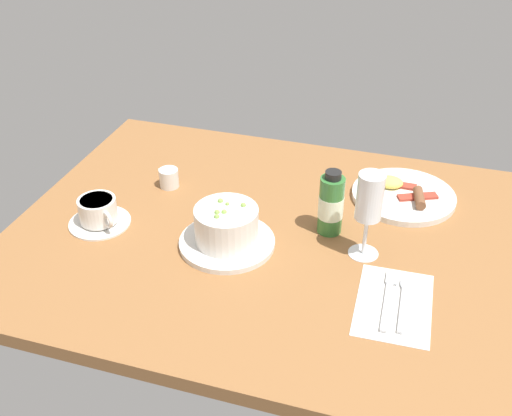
% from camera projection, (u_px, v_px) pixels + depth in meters
% --- Properties ---
extents(ground_plane, '(1.10, 0.84, 0.03)m').
position_uv_depth(ground_plane, '(272.00, 239.00, 1.31)').
color(ground_plane, brown).
extents(porridge_bowl, '(0.20, 0.20, 0.09)m').
position_uv_depth(porridge_bowl, '(227.00, 228.00, 1.24)').
color(porridge_bowl, silver).
rests_on(porridge_bowl, ground_plane).
extents(cutlery_setting, '(0.14, 0.20, 0.01)m').
position_uv_depth(cutlery_setting, '(395.00, 302.00, 1.11)').
color(cutlery_setting, silver).
rests_on(cutlery_setting, ground_plane).
extents(coffee_cup, '(0.13, 0.13, 0.06)m').
position_uv_depth(coffee_cup, '(98.00, 213.00, 1.31)').
color(coffee_cup, silver).
rests_on(coffee_cup, ground_plane).
extents(creamer_jug, '(0.05, 0.05, 0.05)m').
position_uv_depth(creamer_jug, '(169.00, 178.00, 1.44)').
color(creamer_jug, silver).
rests_on(creamer_jug, ground_plane).
extents(wine_glass, '(0.06, 0.06, 0.18)m').
position_uv_depth(wine_glass, '(369.00, 201.00, 1.17)').
color(wine_glass, white).
rests_on(wine_glass, ground_plane).
extents(sauce_bottle_green, '(0.05, 0.05, 0.14)m').
position_uv_depth(sauce_bottle_green, '(331.00, 205.00, 1.27)').
color(sauce_bottle_green, '#337233').
rests_on(sauce_bottle_green, ground_plane).
extents(breakfast_plate, '(0.23, 0.23, 0.04)m').
position_uv_depth(breakfast_plate, '(403.00, 195.00, 1.41)').
color(breakfast_plate, silver).
rests_on(breakfast_plate, ground_plane).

